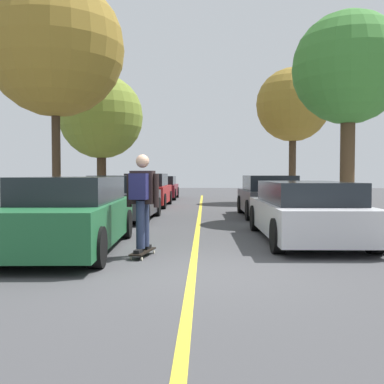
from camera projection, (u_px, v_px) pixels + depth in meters
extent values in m
plane|color=#424244|center=(192.00, 270.00, 6.75)|extent=(80.00, 80.00, 0.00)
cube|color=gold|center=(197.00, 234.00, 10.74)|extent=(0.12, 39.20, 0.01)
cube|color=#1E5B33|center=(70.00, 222.00, 8.50)|extent=(1.94, 4.71, 0.72)
cube|color=black|center=(73.00, 189.00, 8.71)|extent=(1.67, 3.04, 0.48)
cylinder|color=black|center=(97.00, 247.00, 6.90)|extent=(0.24, 0.65, 0.64)
cylinder|color=black|center=(126.00, 224.00, 10.14)|extent=(0.24, 0.65, 0.64)
cylinder|color=black|center=(52.00, 224.00, 10.12)|extent=(0.24, 0.65, 0.64)
cube|color=#38383D|center=(124.00, 203.00, 14.18)|extent=(1.94, 4.05, 0.71)
cube|color=black|center=(124.00, 184.00, 14.15)|extent=(1.69, 2.68, 0.50)
cylinder|color=black|center=(145.00, 213.00, 12.84)|extent=(0.24, 0.65, 0.64)
cylinder|color=black|center=(85.00, 213.00, 12.94)|extent=(0.24, 0.65, 0.64)
cylinder|color=black|center=(157.00, 207.00, 15.44)|extent=(0.24, 0.65, 0.64)
cylinder|color=black|center=(107.00, 207.00, 15.53)|extent=(0.24, 0.65, 0.64)
cube|color=maroon|center=(148.00, 194.00, 20.03)|extent=(1.82, 4.29, 0.73)
cube|color=black|center=(147.00, 180.00, 19.94)|extent=(1.59, 2.70, 0.54)
cylinder|color=black|center=(163.00, 201.00, 18.58)|extent=(0.23, 0.64, 0.64)
cylinder|color=black|center=(123.00, 201.00, 18.64)|extent=(0.23, 0.64, 0.64)
cylinder|color=black|center=(169.00, 198.00, 21.45)|extent=(0.23, 0.64, 0.64)
cylinder|color=black|center=(134.00, 198.00, 21.51)|extent=(0.23, 0.64, 0.64)
cube|color=maroon|center=(161.00, 190.00, 26.14)|extent=(1.84, 4.30, 0.65)
cube|color=black|center=(161.00, 180.00, 26.02)|extent=(1.61, 2.78, 0.49)
cylinder|color=black|center=(174.00, 194.00, 24.69)|extent=(0.22, 0.64, 0.64)
cylinder|color=black|center=(143.00, 194.00, 24.73)|extent=(0.22, 0.64, 0.64)
cylinder|color=black|center=(177.00, 192.00, 27.57)|extent=(0.22, 0.64, 0.64)
cylinder|color=black|center=(149.00, 192.00, 27.61)|extent=(0.22, 0.64, 0.64)
cube|color=#B7B7BC|center=(305.00, 217.00, 9.80)|extent=(1.91, 4.71, 0.64)
cube|color=black|center=(306.00, 192.00, 9.73)|extent=(1.67, 3.18, 0.45)
cylinder|color=black|center=(255.00, 218.00, 11.47)|extent=(0.23, 0.64, 0.64)
cylinder|color=black|center=(324.00, 218.00, 11.44)|extent=(0.23, 0.64, 0.64)
cylinder|color=black|center=(278.00, 236.00, 8.18)|extent=(0.23, 0.64, 0.64)
cylinder|color=black|center=(374.00, 236.00, 8.15)|extent=(0.23, 0.64, 0.64)
cube|color=#38383D|center=(269.00, 201.00, 15.32)|extent=(1.81, 4.15, 0.71)
cube|color=black|center=(269.00, 183.00, 15.29)|extent=(1.57, 2.49, 0.49)
cylinder|color=black|center=(241.00, 204.00, 16.70)|extent=(0.23, 0.64, 0.64)
cylinder|color=black|center=(285.00, 204.00, 16.68)|extent=(0.23, 0.64, 0.64)
cylinder|color=black|center=(249.00, 210.00, 13.98)|extent=(0.23, 0.64, 0.64)
cylinder|color=black|center=(302.00, 210.00, 13.97)|extent=(0.23, 0.64, 0.64)
cylinder|color=#3D2D1E|center=(56.00, 154.00, 14.41)|extent=(0.27, 0.27, 3.87)
sphere|color=olive|center=(55.00, 47.00, 14.28)|extent=(4.35, 4.35, 4.35)
cylinder|color=#3D2D1E|center=(102.00, 171.00, 20.74)|extent=(0.42, 0.42, 2.84)
sphere|color=olive|center=(101.00, 117.00, 20.65)|extent=(3.81, 3.81, 3.81)
cylinder|color=#4C3823|center=(347.00, 156.00, 13.86)|extent=(0.44, 0.44, 3.67)
sphere|color=#3D7F33|center=(349.00, 68.00, 13.75)|extent=(3.39, 3.39, 3.39)
cylinder|color=#3D2D1E|center=(292.00, 164.00, 22.56)|extent=(0.35, 0.35, 3.57)
sphere|color=olive|center=(293.00, 105.00, 22.44)|extent=(3.63, 3.63, 3.63)
cube|color=black|center=(143.00, 251.00, 7.87)|extent=(0.37, 0.87, 0.02)
cylinder|color=beige|center=(144.00, 252.00, 8.22)|extent=(0.04, 0.06, 0.06)
cylinder|color=beige|center=(154.00, 252.00, 8.18)|extent=(0.04, 0.06, 0.06)
cylinder|color=beige|center=(131.00, 258.00, 7.56)|extent=(0.04, 0.06, 0.06)
cylinder|color=beige|center=(142.00, 259.00, 7.52)|extent=(0.04, 0.06, 0.06)
cube|color=#99999E|center=(149.00, 250.00, 8.20)|extent=(0.11, 0.06, 0.02)
cube|color=#99999E|center=(136.00, 256.00, 7.54)|extent=(0.11, 0.06, 0.02)
cube|color=black|center=(147.00, 247.00, 8.08)|extent=(0.15, 0.27, 0.06)
cube|color=black|center=(139.00, 251.00, 7.65)|extent=(0.15, 0.27, 0.06)
cylinder|color=#283351|center=(145.00, 223.00, 7.97)|extent=(0.18, 0.18, 0.82)
cylinder|color=#283351|center=(140.00, 225.00, 7.73)|extent=(0.18, 0.18, 0.82)
cube|color=black|center=(143.00, 187.00, 7.82)|extent=(0.43, 0.29, 0.57)
sphere|color=tan|center=(142.00, 161.00, 7.81)|extent=(0.23, 0.23, 0.23)
cylinder|color=black|center=(129.00, 190.00, 7.88)|extent=(0.11, 0.11, 0.58)
cylinder|color=black|center=(156.00, 191.00, 7.77)|extent=(0.11, 0.11, 0.58)
cube|color=#1E1E4C|center=(139.00, 186.00, 7.63)|extent=(0.33, 0.23, 0.44)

